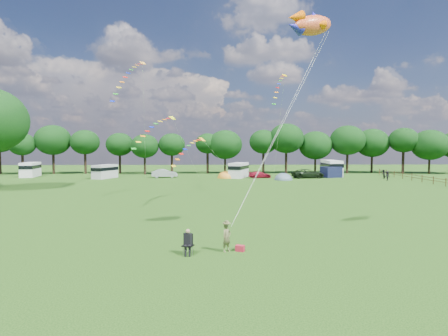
{
  "coord_description": "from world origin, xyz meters",
  "views": [
    {
      "loc": [
        -0.91,
        -21.46,
        5.78
      ],
      "look_at": [
        0.0,
        8.0,
        4.0
      ],
      "focal_mm": 30.0,
      "sensor_mm": 36.0,
      "label": 1
    }
  ],
  "objects_px": {
    "car_c": "(260,175)",
    "car_d": "(308,174)",
    "campervan_d": "(332,168)",
    "tent_greyblue": "(283,180)",
    "walker_a": "(383,174)",
    "campervan_b": "(105,171)",
    "tent_orange": "(226,178)",
    "car_b": "(164,173)",
    "kite_flyer": "(227,238)",
    "camp_chair": "(188,239)",
    "fish_kite": "(309,25)",
    "walker_b": "(387,176)",
    "campervan_a": "(30,169)",
    "campervan_c": "(239,170)"
  },
  "relations": [
    {
      "from": "car_c",
      "to": "tent_greyblue",
      "type": "relative_size",
      "value": 1.15
    },
    {
      "from": "fish_kite",
      "to": "car_c",
      "type": "bearing_deg",
      "value": 61.14
    },
    {
      "from": "campervan_b",
      "to": "fish_kite",
      "type": "relative_size",
      "value": 1.55
    },
    {
      "from": "car_c",
      "to": "campervan_d",
      "type": "xyz_separation_m",
      "value": [
        14.05,
        3.54,
        1.02
      ]
    },
    {
      "from": "camp_chair",
      "to": "walker_b",
      "type": "relative_size",
      "value": 0.88
    },
    {
      "from": "walker_b",
      "to": "car_b",
      "type": "bearing_deg",
      "value": -32.75
    },
    {
      "from": "car_d",
      "to": "campervan_b",
      "type": "xyz_separation_m",
      "value": [
        -35.87,
        0.34,
        0.5
      ]
    },
    {
      "from": "car_c",
      "to": "car_d",
      "type": "xyz_separation_m",
      "value": [
        8.57,
        -0.33,
        0.2
      ]
    },
    {
      "from": "car_b",
      "to": "tent_greyblue",
      "type": "distance_m",
      "value": 21.2
    },
    {
      "from": "campervan_b",
      "to": "walker_a",
      "type": "bearing_deg",
      "value": -70.84
    },
    {
      "from": "car_c",
      "to": "camp_chair",
      "type": "distance_m",
      "value": 47.5
    },
    {
      "from": "car_c",
      "to": "fish_kite",
      "type": "height_order",
      "value": "fish_kite"
    },
    {
      "from": "camp_chair",
      "to": "tent_greyblue",
      "type": "bearing_deg",
      "value": 95.87
    },
    {
      "from": "car_b",
      "to": "walker_b",
      "type": "height_order",
      "value": "walker_b"
    },
    {
      "from": "campervan_a",
      "to": "fish_kite",
      "type": "relative_size",
      "value": 1.65
    },
    {
      "from": "car_d",
      "to": "camp_chair",
      "type": "xyz_separation_m",
      "value": [
        -18.28,
        -46.16,
        0.03
      ]
    },
    {
      "from": "tent_greyblue",
      "to": "walker_a",
      "type": "height_order",
      "value": "walker_a"
    },
    {
      "from": "campervan_a",
      "to": "car_b",
      "type": "bearing_deg",
      "value": -104.05
    },
    {
      "from": "car_c",
      "to": "tent_orange",
      "type": "bearing_deg",
      "value": 82.93
    },
    {
      "from": "campervan_d",
      "to": "tent_greyblue",
      "type": "distance_m",
      "value": 13.05
    },
    {
      "from": "tent_orange",
      "to": "walker_b",
      "type": "distance_m",
      "value": 27.07
    },
    {
      "from": "car_b",
      "to": "campervan_d",
      "type": "distance_m",
      "value": 31.18
    },
    {
      "from": "tent_greyblue",
      "to": "camp_chair",
      "type": "bearing_deg",
      "value": -107.24
    },
    {
      "from": "campervan_a",
      "to": "car_c",
      "type": "bearing_deg",
      "value": -103.41
    },
    {
      "from": "car_c",
      "to": "walker_a",
      "type": "xyz_separation_m",
      "value": [
        21.41,
        -1.97,
        0.2
      ]
    },
    {
      "from": "car_b",
      "to": "kite_flyer",
      "type": "bearing_deg",
      "value": -178.8
    },
    {
      "from": "tent_orange",
      "to": "walker_b",
      "type": "bearing_deg",
      "value": -11.56
    },
    {
      "from": "car_c",
      "to": "campervan_d",
      "type": "distance_m",
      "value": 14.52
    },
    {
      "from": "campervan_c",
      "to": "fish_kite",
      "type": "bearing_deg",
      "value": -157.26
    },
    {
      "from": "tent_greyblue",
      "to": "walker_a",
      "type": "distance_m",
      "value": 18.05
    },
    {
      "from": "car_c",
      "to": "tent_orange",
      "type": "height_order",
      "value": "tent_orange"
    },
    {
      "from": "tent_orange",
      "to": "tent_greyblue",
      "type": "distance_m",
      "value": 10.32
    },
    {
      "from": "car_b",
      "to": "kite_flyer",
      "type": "xyz_separation_m",
      "value": [
        9.41,
        -47.33,
        0.02
      ]
    },
    {
      "from": "car_c",
      "to": "campervan_b",
      "type": "relative_size",
      "value": 0.74
    },
    {
      "from": "campervan_b",
      "to": "tent_orange",
      "type": "relative_size",
      "value": 1.59
    },
    {
      "from": "tent_orange",
      "to": "camp_chair",
      "type": "distance_m",
      "value": 46.64
    },
    {
      "from": "campervan_a",
      "to": "walker_b",
      "type": "xyz_separation_m",
      "value": [
        62.48,
        -9.25,
        -0.64
      ]
    },
    {
      "from": "walker_a",
      "to": "kite_flyer",
      "type": "bearing_deg",
      "value": 13.16
    },
    {
      "from": "kite_flyer",
      "to": "fish_kite",
      "type": "xyz_separation_m",
      "value": [
        5.05,
        2.66,
        12.23
      ]
    },
    {
      "from": "tent_greyblue",
      "to": "fish_kite",
      "type": "bearing_deg",
      "value": -98.75
    },
    {
      "from": "tent_orange",
      "to": "campervan_c",
      "type": "bearing_deg",
      "value": 22.35
    },
    {
      "from": "car_b",
      "to": "campervan_b",
      "type": "bearing_deg",
      "value": 86.98
    },
    {
      "from": "fish_kite",
      "to": "car_b",
      "type": "bearing_deg",
      "value": 82.49
    },
    {
      "from": "car_d",
      "to": "campervan_a",
      "type": "distance_m",
      "value": 50.76
    },
    {
      "from": "camp_chair",
      "to": "fish_kite",
      "type": "relative_size",
      "value": 0.4
    },
    {
      "from": "campervan_c",
      "to": "camp_chair",
      "type": "distance_m",
      "value": 47.86
    },
    {
      "from": "campervan_d",
      "to": "walker_a",
      "type": "xyz_separation_m",
      "value": [
        7.36,
        -5.5,
        -0.82
      ]
    },
    {
      "from": "campervan_a",
      "to": "walker_a",
      "type": "xyz_separation_m",
      "value": [
        63.43,
        -5.79,
        -0.63
      ]
    },
    {
      "from": "car_b",
      "to": "kite_flyer",
      "type": "distance_m",
      "value": 48.26
    },
    {
      "from": "car_d",
      "to": "kite_flyer",
      "type": "bearing_deg",
      "value": 154.2
    }
  ]
}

